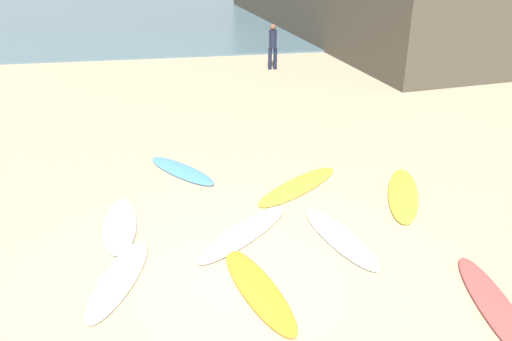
{
  "coord_description": "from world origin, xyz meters",
  "views": [
    {
      "loc": [
        -0.92,
        -6.6,
        5.03
      ],
      "look_at": [
        0.78,
        3.39,
        0.3
      ],
      "focal_mm": 37.37,
      "sensor_mm": 36.0,
      "label": 1
    }
  ],
  "objects_px": {
    "surfboard_2": "(340,237)",
    "surfboard_4": "(495,306)",
    "surfboard_0": "(298,186)",
    "surfboard_8": "(403,194)",
    "surfboard_6": "(119,278)",
    "beachgoer_near": "(273,44)",
    "surfboard_3": "(258,289)",
    "surfboard_5": "(120,225)",
    "surfboard_1": "(182,171)",
    "surfboard_7": "(244,233)"
  },
  "relations": [
    {
      "from": "surfboard_3",
      "to": "surfboard_8",
      "type": "xyz_separation_m",
      "value": [
        3.42,
        2.53,
        -0.0
      ]
    },
    {
      "from": "beachgoer_near",
      "to": "surfboard_5",
      "type": "bearing_deg",
      "value": 63.48
    },
    {
      "from": "surfboard_8",
      "to": "surfboard_0",
      "type": "bearing_deg",
      "value": -177.39
    },
    {
      "from": "beachgoer_near",
      "to": "surfboard_7",
      "type": "bearing_deg",
      "value": 74.51
    },
    {
      "from": "surfboard_1",
      "to": "surfboard_2",
      "type": "distance_m",
      "value": 4.17
    },
    {
      "from": "surfboard_4",
      "to": "surfboard_7",
      "type": "xyz_separation_m",
      "value": [
        -3.26,
        2.58,
        0.0
      ]
    },
    {
      "from": "surfboard_5",
      "to": "surfboard_3",
      "type": "bearing_deg",
      "value": -47.84
    },
    {
      "from": "surfboard_0",
      "to": "surfboard_8",
      "type": "distance_m",
      "value": 2.13
    },
    {
      "from": "surfboard_8",
      "to": "surfboard_5",
      "type": "bearing_deg",
      "value": -154.57
    },
    {
      "from": "surfboard_4",
      "to": "surfboard_6",
      "type": "relative_size",
      "value": 1.14
    },
    {
      "from": "surfboard_0",
      "to": "surfboard_1",
      "type": "height_order",
      "value": "surfboard_1"
    },
    {
      "from": "surfboard_0",
      "to": "beachgoer_near",
      "type": "height_order",
      "value": "beachgoer_near"
    },
    {
      "from": "surfboard_7",
      "to": "beachgoer_near",
      "type": "relative_size",
      "value": 1.44
    },
    {
      "from": "surfboard_6",
      "to": "surfboard_8",
      "type": "relative_size",
      "value": 0.88
    },
    {
      "from": "surfboard_1",
      "to": "surfboard_0",
      "type": "bearing_deg",
      "value": -62.34
    },
    {
      "from": "surfboard_2",
      "to": "surfboard_6",
      "type": "bearing_deg",
      "value": 173.89
    },
    {
      "from": "surfboard_3",
      "to": "surfboard_2",
      "type": "bearing_deg",
      "value": 21.15
    },
    {
      "from": "surfboard_7",
      "to": "surfboard_1",
      "type": "bearing_deg",
      "value": 155.46
    },
    {
      "from": "surfboard_8",
      "to": "beachgoer_near",
      "type": "height_order",
      "value": "beachgoer_near"
    },
    {
      "from": "surfboard_3",
      "to": "surfboard_5",
      "type": "bearing_deg",
      "value": 119.46
    },
    {
      "from": "surfboard_2",
      "to": "beachgoer_near",
      "type": "height_order",
      "value": "beachgoer_near"
    },
    {
      "from": "surfboard_0",
      "to": "surfboard_2",
      "type": "xyz_separation_m",
      "value": [
        0.24,
        -2.08,
        0.01
      ]
    },
    {
      "from": "surfboard_3",
      "to": "surfboard_8",
      "type": "relative_size",
      "value": 0.94
    },
    {
      "from": "surfboard_5",
      "to": "surfboard_1",
      "type": "bearing_deg",
      "value": 59.28
    },
    {
      "from": "surfboard_6",
      "to": "beachgoer_near",
      "type": "height_order",
      "value": "beachgoer_near"
    },
    {
      "from": "surfboard_2",
      "to": "surfboard_6",
      "type": "xyz_separation_m",
      "value": [
        -3.74,
        -0.55,
        -0.0
      ]
    },
    {
      "from": "surfboard_0",
      "to": "surfboard_8",
      "type": "xyz_separation_m",
      "value": [
        2.0,
        -0.73,
        0.01
      ]
    },
    {
      "from": "surfboard_1",
      "to": "surfboard_6",
      "type": "distance_m",
      "value": 3.97
    },
    {
      "from": "surfboard_6",
      "to": "surfboard_7",
      "type": "relative_size",
      "value": 0.9
    },
    {
      "from": "surfboard_0",
      "to": "surfboard_3",
      "type": "height_order",
      "value": "surfboard_3"
    },
    {
      "from": "surfboard_6",
      "to": "surfboard_8",
      "type": "distance_m",
      "value": 5.83
    },
    {
      "from": "surfboard_2",
      "to": "surfboard_8",
      "type": "bearing_deg",
      "value": 23.02
    },
    {
      "from": "surfboard_3",
      "to": "beachgoer_near",
      "type": "distance_m",
      "value": 13.38
    },
    {
      "from": "surfboard_2",
      "to": "surfboard_4",
      "type": "distance_m",
      "value": 2.69
    },
    {
      "from": "beachgoer_near",
      "to": "surfboard_0",
      "type": "bearing_deg",
      "value": 80.09
    },
    {
      "from": "surfboard_4",
      "to": "beachgoer_near",
      "type": "xyz_separation_m",
      "value": [
        -0.46,
        14.01,
        0.89
      ]
    },
    {
      "from": "surfboard_7",
      "to": "beachgoer_near",
      "type": "distance_m",
      "value": 11.81
    },
    {
      "from": "surfboard_2",
      "to": "surfboard_6",
      "type": "relative_size",
      "value": 1.02
    },
    {
      "from": "surfboard_1",
      "to": "surfboard_2",
      "type": "height_order",
      "value": "surfboard_2"
    },
    {
      "from": "surfboard_2",
      "to": "surfboard_7",
      "type": "relative_size",
      "value": 0.92
    },
    {
      "from": "surfboard_7",
      "to": "beachgoer_near",
      "type": "xyz_separation_m",
      "value": [
        2.81,
        11.44,
        0.88
      ]
    },
    {
      "from": "surfboard_3",
      "to": "surfboard_6",
      "type": "relative_size",
      "value": 1.06
    },
    {
      "from": "surfboard_1",
      "to": "surfboard_8",
      "type": "xyz_separation_m",
      "value": [
        4.37,
        -1.89,
        0.0
      ]
    },
    {
      "from": "surfboard_2",
      "to": "surfboard_4",
      "type": "bearing_deg",
      "value": -67.27
    },
    {
      "from": "surfboard_0",
      "to": "surfboard_3",
      "type": "xyz_separation_m",
      "value": [
        -1.42,
        -3.26,
        0.01
      ]
    },
    {
      "from": "surfboard_3",
      "to": "surfboard_4",
      "type": "xyz_separation_m",
      "value": [
        3.28,
        -0.97,
        -0.0
      ]
    },
    {
      "from": "surfboard_1",
      "to": "surfboard_3",
      "type": "distance_m",
      "value": 4.53
    },
    {
      "from": "surfboard_4",
      "to": "surfboard_5",
      "type": "distance_m",
      "value": 6.33
    },
    {
      "from": "surfboard_2",
      "to": "surfboard_7",
      "type": "distance_m",
      "value": 1.69
    },
    {
      "from": "surfboard_2",
      "to": "surfboard_5",
      "type": "bearing_deg",
      "value": 149.71
    }
  ]
}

